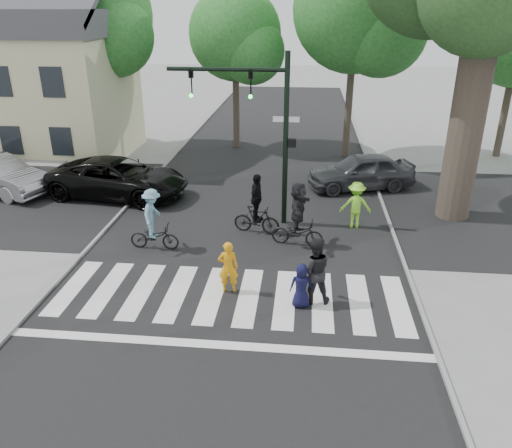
{
  "coord_description": "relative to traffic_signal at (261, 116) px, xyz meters",
  "views": [
    {
      "loc": [
        1.89,
        -10.64,
        7.28
      ],
      "look_at": [
        0.5,
        3.0,
        1.3
      ],
      "focal_mm": 35.0,
      "sensor_mm": 36.0,
      "label": 1
    }
  ],
  "objects": [
    {
      "name": "ground",
      "position": [
        -0.35,
        -6.2,
        -3.9
      ],
      "size": [
        120.0,
        120.0,
        0.0
      ],
      "primitive_type": "plane",
      "color": "gray",
      "rests_on": "ground"
    },
    {
      "name": "road_stem",
      "position": [
        -0.35,
        -1.2,
        -3.9
      ],
      "size": [
        10.0,
        70.0,
        0.01
      ],
      "primitive_type": "cube",
      "color": "black",
      "rests_on": "ground"
    },
    {
      "name": "road_cross",
      "position": [
        -0.35,
        1.8,
        -3.89
      ],
      "size": [
        70.0,
        10.0,
        0.01
      ],
      "primitive_type": "cube",
      "color": "black",
      "rests_on": "ground"
    },
    {
      "name": "curb_left",
      "position": [
        -5.4,
        -1.2,
        -3.85
      ],
      "size": [
        0.1,
        70.0,
        0.1
      ],
      "primitive_type": "cube",
      "color": "gray",
      "rests_on": "ground"
    },
    {
      "name": "curb_right",
      "position": [
        4.7,
        -1.2,
        -3.85
      ],
      "size": [
        0.1,
        70.0,
        0.1
      ],
      "primitive_type": "cube",
      "color": "gray",
      "rests_on": "ground"
    },
    {
      "name": "crosswalk",
      "position": [
        -0.35,
        -5.54,
        -3.89
      ],
      "size": [
        10.0,
        3.85,
        0.01
      ],
      "color": "silver",
      "rests_on": "ground"
    },
    {
      "name": "traffic_signal",
      "position": [
        0.0,
        0.0,
        0.0
      ],
      "size": [
        4.45,
        0.29,
        6.0
      ],
      "color": "black",
      "rests_on": "ground"
    },
    {
      "name": "bg_tree_0",
      "position": [
        -14.09,
        9.8,
        2.24
      ],
      "size": [
        5.46,
        5.2,
        8.97
      ],
      "color": "brown",
      "rests_on": "ground"
    },
    {
      "name": "bg_tree_1",
      "position": [
        -9.06,
        9.28,
        2.75
      ],
      "size": [
        6.09,
        5.8,
        9.8
      ],
      "color": "brown",
      "rests_on": "ground"
    },
    {
      "name": "bg_tree_2",
      "position": [
        -2.11,
        10.42,
        1.88
      ],
      "size": [
        5.04,
        4.8,
        8.4
      ],
      "color": "brown",
      "rests_on": "ground"
    },
    {
      "name": "bg_tree_3",
      "position": [
        3.95,
        9.07,
        3.04
      ],
      "size": [
        6.3,
        6.0,
        10.2
      ],
      "color": "brown",
      "rests_on": "ground"
    },
    {
      "name": "house",
      "position": [
        -11.85,
        7.78,
        -0.1
      ],
      "size": [
        8.4,
        8.1,
        8.82
      ],
      "color": "beige",
      "rests_on": "ground"
    },
    {
      "name": "pedestrian_woman",
      "position": [
        -0.44,
        -4.99,
        -3.14
      ],
      "size": [
        0.6,
        0.43,
        1.53
      ],
      "primitive_type": "imported",
      "rotation": [
        0.0,
        0.0,
        3.27
      ],
      "color": "orange",
      "rests_on": "ground"
    },
    {
      "name": "pedestrian_child",
      "position": [
        1.57,
        -5.53,
        -3.28
      ],
      "size": [
        0.63,
        0.43,
        1.23
      ],
      "primitive_type": "imported",
      "rotation": [
        0.0,
        0.0,
        3.21
      ],
      "color": "black",
      "rests_on": "ground"
    },
    {
      "name": "pedestrian_adult",
      "position": [
        1.89,
        -5.25,
        -2.96
      ],
      "size": [
        1.0,
        0.82,
        1.88
      ],
      "primitive_type": "imported",
      "rotation": [
        0.0,
        0.0,
        3.27
      ],
      "color": "black",
      "rests_on": "ground"
    },
    {
      "name": "cyclist_left",
      "position": [
        -3.24,
        -2.56,
        -3.01
      ],
      "size": [
        1.63,
        1.06,
        2.05
      ],
      "color": "black",
      "rests_on": "ground"
    },
    {
      "name": "cyclist_mid",
      "position": [
        -0.06,
        -0.97,
        -3.02
      ],
      "size": [
        1.69,
        1.05,
        2.14
      ],
      "color": "black",
      "rests_on": "ground"
    },
    {
      "name": "cyclist_right",
      "position": [
        1.38,
        -1.84,
        -2.93
      ],
      "size": [
        1.8,
        1.67,
        2.19
      ],
      "color": "black",
      "rests_on": "ground"
    },
    {
      "name": "car_suv",
      "position": [
        -6.1,
        2.07,
        -3.1
      ],
      "size": [
        6.04,
        3.41,
        1.59
      ],
      "primitive_type": "imported",
      "rotation": [
        0.0,
        0.0,
        1.43
      ],
      "color": "black",
      "rests_on": "ground"
    },
    {
      "name": "car_grey",
      "position": [
        3.95,
        4.1,
        -3.13
      ],
      "size": [
        4.88,
        2.98,
        1.55
      ],
      "primitive_type": "imported",
      "rotation": [
        0.0,
        0.0,
        -1.3
      ],
      "color": "#383A3E",
      "rests_on": "ground"
    },
    {
      "name": "bystander_hivis",
      "position": [
        3.39,
        -0.1,
        -3.06
      ],
      "size": [
        1.09,
        0.63,
        1.69
      ],
      "primitive_type": "imported",
      "rotation": [
        0.0,
        0.0,
        3.14
      ],
      "color": "#98FF34",
      "rests_on": "ground"
    }
  ]
}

